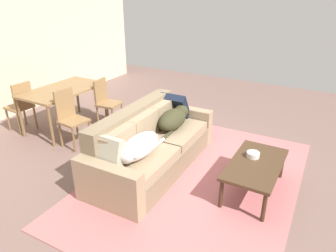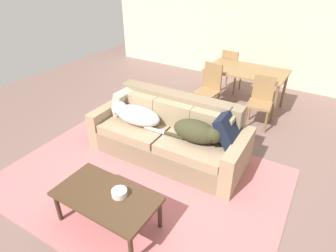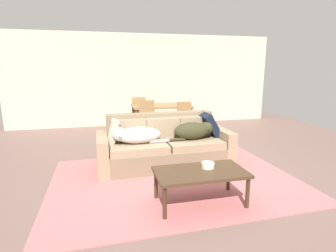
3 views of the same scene
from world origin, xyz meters
The scene contains 14 objects.
ground_plane centered at (0.00, 0.00, 0.00)m, with size 10.00×10.00×0.00m, color #735850.
back_partition centered at (0.00, 4.00, 1.35)m, with size 8.00×0.12×2.70m, color beige.
area_rug centered at (-0.26, -0.41, 0.01)m, with size 3.70×2.65×0.01m, color #BB6666.
couch centered at (-0.26, 0.35, 0.34)m, with size 2.34×0.99×0.89m.
dog_on_left_cushion centered at (-0.77, 0.19, 0.61)m, with size 0.94×0.38×0.29m.
dog_on_right_cushion centered at (0.26, 0.23, 0.62)m, with size 0.82×0.36×0.31m.
throw_pillow_by_left_arm centered at (-1.14, 0.38, 0.64)m, with size 0.13×0.40×0.40m, color #A8A28A.
throw_pillow_by_right_arm centered at (0.63, 0.42, 0.67)m, with size 0.14×0.46×0.46m, color black.
coffee_table centered at (-0.13, -1.18, 0.39)m, with size 1.14×0.62×0.44m.
bowl_on_coffee_table centered at (-0.01, -1.10, 0.48)m, with size 0.17×0.17×0.07m, color silver.
dining_table centered at (0.16, 2.52, 0.71)m, with size 1.49×0.87×0.77m.
dining_chair_near_left centered at (-0.31, 1.88, 0.53)m, with size 0.44×0.44×0.97m.
dining_chair_near_right centered at (0.65, 1.93, 0.50)m, with size 0.44×0.44×0.90m.
dining_chair_far_left centered at (-0.35, 3.09, 0.52)m, with size 0.42×0.42×0.94m.
Camera 2 is at (1.59, -2.72, 2.63)m, focal length 30.23 mm.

